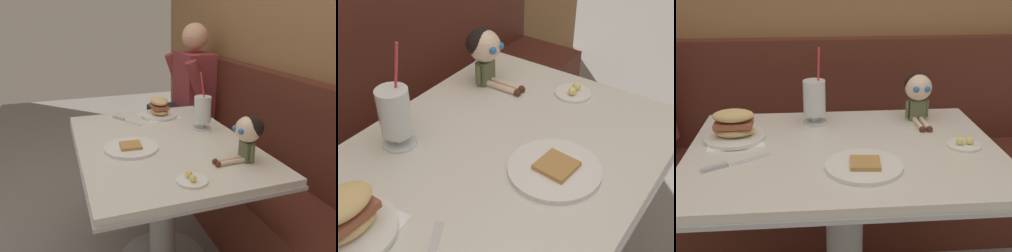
% 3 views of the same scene
% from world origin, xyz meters
% --- Properties ---
extents(booth_bench, '(2.60, 0.48, 1.00)m').
position_xyz_m(booth_bench, '(0.00, 0.81, 0.33)').
color(booth_bench, '#512319').
rests_on(booth_bench, ground).
extents(diner_table, '(1.11, 0.81, 0.74)m').
position_xyz_m(diner_table, '(0.00, 0.18, 0.54)').
color(diner_table, silver).
rests_on(diner_table, ground).
extents(toast_plate, '(0.25, 0.25, 0.03)m').
position_xyz_m(toast_plate, '(0.05, 0.02, 0.75)').
color(toast_plate, white).
rests_on(toast_plate, diner_table).
extents(milkshake_glass, '(0.10, 0.10, 0.31)m').
position_xyz_m(milkshake_glass, '(-0.10, 0.44, 0.84)').
color(milkshake_glass, silver).
rests_on(milkshake_glass, diner_table).
extents(sandwich_plate, '(0.23, 0.23, 0.12)m').
position_xyz_m(sandwich_plate, '(-0.40, 0.29, 0.79)').
color(sandwich_plate, white).
rests_on(sandwich_plate, diner_table).
extents(butter_saucer, '(0.12, 0.12, 0.04)m').
position_xyz_m(butter_saucer, '(0.43, 0.16, 0.75)').
color(butter_saucer, white).
rests_on(butter_saucer, diner_table).
extents(seated_doll, '(0.11, 0.22, 0.20)m').
position_xyz_m(seated_doll, '(0.32, 0.45, 0.87)').
color(seated_doll, '#5B6642').
rests_on(seated_doll, diner_table).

